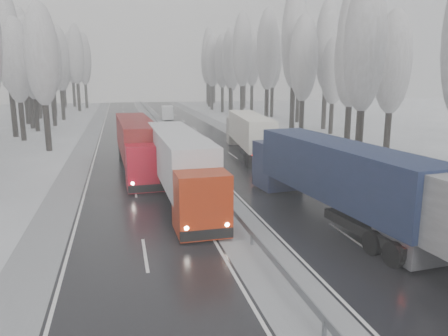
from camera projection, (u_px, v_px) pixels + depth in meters
name	position (u px, v px, depth m)	size (l,w,h in m)	color
carriageway_right	(249.00, 167.00, 40.05)	(7.50, 200.00, 0.03)	black
carriageway_left	(133.00, 173.00, 37.66)	(7.50, 200.00, 0.03)	black
median_slush	(193.00, 170.00, 38.85)	(3.00, 200.00, 0.04)	#989B9F
shoulder_right	(299.00, 164.00, 41.17)	(2.40, 200.00, 0.04)	#989B9F
shoulder_left	(72.00, 176.00, 36.54)	(2.40, 200.00, 0.04)	#989B9F
median_guardrail	(193.00, 164.00, 38.72)	(0.12, 200.00, 0.76)	slate
tree_18	(365.00, 46.00, 37.09)	(3.60, 3.60, 16.58)	black
tree_19	(393.00, 63.00, 42.41)	(3.60, 3.60, 14.57)	black
tree_20	(352.00, 57.00, 45.71)	(3.60, 3.60, 15.71)	black
tree_21	(353.00, 42.00, 49.63)	(3.60, 3.60, 18.62)	black
tree_22	(304.00, 59.00, 55.41)	(3.60, 3.60, 15.86)	black
tree_23	(333.00, 71.00, 60.95)	(3.60, 3.60, 13.55)	black
tree_24	(294.00, 39.00, 60.15)	(3.60, 3.60, 20.49)	black
tree_25	(327.00, 46.00, 65.66)	(3.60, 3.60, 19.44)	black
tree_26	(268.00, 51.00, 70.05)	(3.60, 3.60, 18.78)	black
tree_27	(299.00, 57.00, 75.63)	(3.60, 3.60, 17.62)	black
tree_28	(242.00, 51.00, 79.82)	(3.60, 3.60, 19.62)	black
tree_29	(273.00, 57.00, 85.50)	(3.60, 3.60, 18.11)	black
tree_30	(230.00, 59.00, 89.37)	(3.60, 3.60, 17.86)	black
tree_31	(252.00, 57.00, 94.42)	(3.60, 3.60, 18.58)	black
tree_32	(222.00, 61.00, 96.60)	(3.60, 3.60, 17.33)	black
tree_33	(231.00, 70.00, 101.52)	(3.60, 3.60, 14.33)	black
tree_34	(212.00, 61.00, 103.11)	(3.60, 3.60, 17.63)	black
tree_35	(245.00, 60.00, 108.93)	(3.60, 3.60, 18.25)	black
tree_36	(209.00, 56.00, 112.42)	(3.60, 3.60, 20.23)	black
tree_37	(231.00, 66.00, 118.33)	(3.60, 3.60, 16.37)	black
tree_38	(207.00, 63.00, 123.16)	(3.60, 3.60, 17.97)	black
tree_39	(214.00, 67.00, 127.84)	(3.60, 3.60, 16.19)	black
tree_62	(41.00, 55.00, 46.57)	(3.60, 3.60, 16.04)	black
tree_64	(16.00, 61.00, 54.22)	(3.60, 3.60, 15.42)	black
tree_65	(6.00, 42.00, 57.08)	(3.60, 3.60, 19.48)	black
tree_66	(32.00, 64.00, 63.43)	(3.60, 3.60, 15.23)	black
tree_67	(26.00, 57.00, 66.67)	(3.60, 3.60, 17.09)	black
tree_68	(50.00, 59.00, 70.03)	(3.60, 3.60, 16.65)	black
tree_69	(22.00, 49.00, 72.38)	(3.60, 3.60, 19.35)	black
tree_70	(59.00, 59.00, 79.62)	(3.60, 3.60, 17.09)	black
tree_71	(35.00, 51.00, 82.00)	(3.60, 3.60, 19.61)	black
tree_72	(52.00, 67.00, 88.18)	(3.60, 3.60, 15.11)	black
tree_73	(40.00, 61.00, 91.04)	(3.60, 3.60, 17.22)	black
tree_74	(76.00, 55.00, 98.71)	(3.60, 3.60, 19.68)	black
tree_75	(36.00, 58.00, 100.58)	(3.60, 3.60, 18.60)	black
tree_76	(84.00, 60.00, 108.02)	(3.60, 3.60, 18.55)	black
tree_77	(63.00, 71.00, 111.11)	(3.60, 3.60, 14.32)	black
tree_78	(71.00, 58.00, 113.36)	(3.60, 3.60, 19.55)	black
tree_79	(63.00, 64.00, 116.86)	(3.60, 3.60, 17.07)	black
truck_blue_box	(329.00, 173.00, 25.69)	(4.71, 18.00, 4.58)	#1A2142
truck_cream_box	(248.00, 131.00, 46.15)	(4.43, 16.74, 4.26)	#9B9689
box_truck_distant	(167.00, 112.00, 83.18)	(2.58, 6.84, 2.50)	#ACAFB3
truck_red_white	(181.00, 162.00, 29.04)	(3.13, 17.53, 4.48)	#9D2308
truck_red_red	(137.00, 142.00, 37.87)	(3.45, 17.47, 4.46)	#B70A1C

